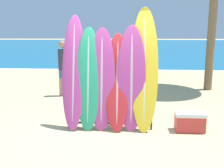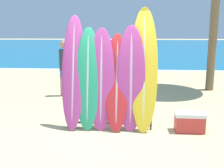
% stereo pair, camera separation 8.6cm
% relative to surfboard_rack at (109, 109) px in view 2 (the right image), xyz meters
% --- Properties ---
extents(ground_plane, '(160.00, 160.00, 0.00)m').
position_rel_surfboard_rack_xyz_m(ground_plane, '(-0.02, -0.22, -0.44)').
color(ground_plane, tan).
extents(ocean_water, '(120.00, 60.00, 0.01)m').
position_rel_surfboard_rack_xyz_m(ocean_water, '(-0.02, 38.14, -0.44)').
color(ocean_water, '#146693').
rests_on(ocean_water, ground_plane).
extents(surfboard_rack, '(1.83, 0.04, 0.81)m').
position_rel_surfboard_rack_xyz_m(surfboard_rack, '(0.00, 0.00, 0.00)').
color(surfboard_rack, '#28282D').
rests_on(surfboard_rack, ground_plane).
extents(surfboard_slot_0, '(0.50, 0.66, 2.43)m').
position_rel_surfboard_rack_xyz_m(surfboard_slot_0, '(-0.77, 0.06, 0.77)').
color(surfboard_slot_0, '#B23D8E').
rests_on(surfboard_slot_0, ground_plane).
extents(surfboard_slot_1, '(0.52, 0.50, 2.17)m').
position_rel_surfboard_rack_xyz_m(surfboard_slot_1, '(-0.45, 0.02, 0.64)').
color(surfboard_slot_1, '#289E70').
rests_on(surfboard_slot_1, ground_plane).
extents(surfboard_slot_2, '(0.57, 0.45, 2.16)m').
position_rel_surfboard_rack_xyz_m(surfboard_slot_2, '(-0.17, 0.03, 0.64)').
color(surfboard_slot_2, '#B23D8E').
rests_on(surfboard_slot_2, ground_plane).
extents(surfboard_slot_3, '(0.52, 0.63, 2.04)m').
position_rel_surfboard_rack_xyz_m(surfboard_slot_3, '(0.16, 0.04, 0.58)').
color(surfboard_slot_3, red).
rests_on(surfboard_slot_3, ground_plane).
extents(surfboard_slot_4, '(0.60, 0.44, 2.21)m').
position_rel_surfboard_rack_xyz_m(surfboard_slot_4, '(0.46, 0.03, 0.66)').
color(surfboard_slot_4, '#B23D8E').
rests_on(surfboard_slot_4, ground_plane).
extents(surfboard_slot_5, '(0.58, 0.71, 2.60)m').
position_rel_surfboard_rack_xyz_m(surfboard_slot_5, '(0.73, 0.10, 0.86)').
color(surfboard_slot_5, yellow).
rests_on(surfboard_slot_5, ground_plane).
extents(person_near_water, '(0.30, 0.24, 1.80)m').
position_rel_surfboard_rack_xyz_m(person_near_water, '(-1.72, 2.89, 0.54)').
color(person_near_water, '#A87A5B').
rests_on(person_near_water, ground_plane).
extents(person_mid_beach, '(0.30, 0.24, 1.81)m').
position_rel_surfboard_rack_xyz_m(person_mid_beach, '(-0.19, 4.09, 0.55)').
color(person_mid_beach, '#A87A5B').
rests_on(person_mid_beach, ground_plane).
extents(cooler_box, '(0.62, 0.34, 0.41)m').
position_rel_surfboard_rack_xyz_m(cooler_box, '(1.70, -0.03, -0.23)').
color(cooler_box, red).
rests_on(cooler_box, ground_plane).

